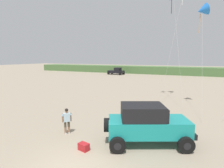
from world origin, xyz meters
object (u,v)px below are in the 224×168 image
(distant_pickup, at_px, (116,71))
(kite_purple_stunt, at_px, (202,10))
(cooler_box, at_px, (84,147))
(person_watching, at_px, (67,120))
(jeep, at_px, (147,123))

(distant_pickup, relative_size, kite_purple_stunt, 0.49)
(cooler_box, xyz_separation_m, kite_purple_stunt, (5.24, 11.69, 8.87))
(person_watching, bearing_deg, distant_pickup, 109.18)
(cooler_box, distance_m, kite_purple_stunt, 15.58)
(person_watching, xyz_separation_m, cooler_box, (2.15, -1.36, -0.75))
(kite_purple_stunt, bearing_deg, cooler_box, -114.12)
(cooler_box, bearing_deg, jeep, 49.87)
(kite_purple_stunt, bearing_deg, jeep, -104.21)
(cooler_box, xyz_separation_m, distant_pickup, (-15.88, 40.83, 0.75))
(person_watching, bearing_deg, kite_purple_stunt, 54.44)
(distant_pickup, xyz_separation_m, kite_purple_stunt, (21.12, -29.13, 8.12))
(cooler_box, bearing_deg, kite_purple_stunt, 78.74)
(jeep, distance_m, cooler_box, 3.66)
(jeep, distance_m, person_watching, 5.03)
(distant_pickup, bearing_deg, kite_purple_stunt, -54.07)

